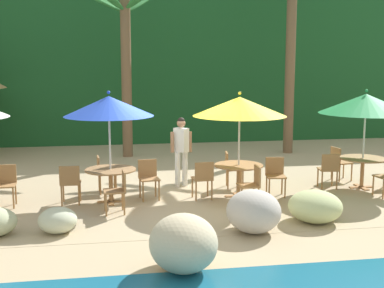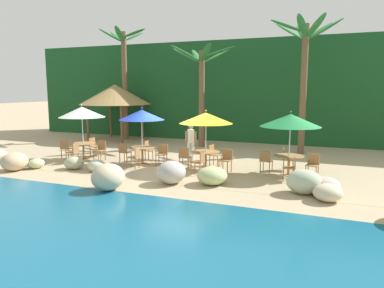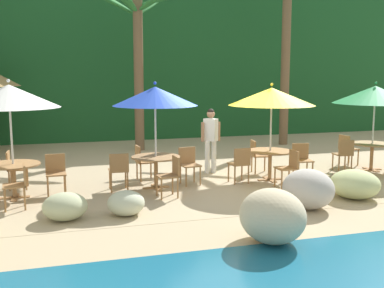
# 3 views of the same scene
# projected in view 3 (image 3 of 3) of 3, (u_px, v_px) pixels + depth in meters

# --- Properties ---
(ground_plane) EXTENTS (120.00, 120.00, 0.00)m
(ground_plane) POSITION_uv_depth(u_px,v_px,m) (218.00, 183.00, 11.23)
(ground_plane) COLOR tan
(terrace_deck) EXTENTS (18.00, 5.20, 0.01)m
(terrace_deck) POSITION_uv_depth(u_px,v_px,m) (218.00, 183.00, 11.23)
(terrace_deck) COLOR tan
(terrace_deck) RESTS_ON ground
(foliage_backdrop) EXTENTS (28.00, 2.40, 6.00)m
(foliage_backdrop) POSITION_uv_depth(u_px,v_px,m) (146.00, 63.00, 19.32)
(foliage_backdrop) COLOR #194C23
(foliage_backdrop) RESTS_ON ground
(rock_seawall) EXTENTS (16.80, 3.09, 0.85)m
(rock_seawall) POSITION_uv_depth(u_px,v_px,m) (284.00, 198.00, 8.64)
(rock_seawall) COLOR beige
(rock_seawall) RESTS_ON ground
(umbrella_white) EXTENTS (2.04, 2.04, 2.49)m
(umbrella_white) POSITION_uv_depth(u_px,v_px,m) (9.00, 96.00, 9.56)
(umbrella_white) COLOR silver
(umbrella_white) RESTS_ON ground
(dining_table_white) EXTENTS (1.10, 1.10, 0.74)m
(dining_table_white) POSITION_uv_depth(u_px,v_px,m) (13.00, 170.00, 9.79)
(dining_table_white) COLOR #A37547
(dining_table_white) RESTS_ON ground
(chair_white_seaward) EXTENTS (0.43, 0.44, 0.87)m
(chair_white_seaward) POSITION_uv_depth(u_px,v_px,m) (56.00, 171.00, 10.15)
(chair_white_seaward) COLOR #9E7042
(chair_white_seaward) RESTS_ON ground
(chair_white_inland) EXTENTS (0.44, 0.43, 0.87)m
(chair_white_inland) POSITION_uv_depth(u_px,v_px,m) (14.00, 167.00, 10.60)
(chair_white_inland) COLOR #9E7042
(chair_white_inland) RESTS_ON ground
(chair_white_right) EXTENTS (0.46, 0.45, 0.87)m
(chair_white_right) POSITION_uv_depth(u_px,v_px,m) (19.00, 183.00, 9.05)
(chair_white_right) COLOR #9E7042
(chair_white_right) RESTS_ON ground
(umbrella_blue) EXTENTS (1.90, 1.90, 2.43)m
(umbrella_blue) POSITION_uv_depth(u_px,v_px,m) (155.00, 96.00, 10.44)
(umbrella_blue) COLOR silver
(umbrella_blue) RESTS_ON ground
(dining_table_blue) EXTENTS (1.10, 1.10, 0.74)m
(dining_table_blue) POSITION_uv_depth(u_px,v_px,m) (156.00, 162.00, 10.66)
(dining_table_blue) COLOR #A37547
(dining_table_blue) RESTS_ON ground
(chair_blue_seaward) EXTENTS (0.47, 0.48, 0.87)m
(chair_blue_seaward) POSITION_uv_depth(u_px,v_px,m) (189.00, 163.00, 11.09)
(chair_blue_seaward) COLOR #9E7042
(chair_blue_seaward) RESTS_ON ground
(chair_blue_inland) EXTENTS (0.46, 0.46, 0.87)m
(chair_blue_inland) POSITION_uv_depth(u_px,v_px,m) (142.00, 160.00, 11.42)
(chair_blue_inland) COLOR #9E7042
(chair_blue_inland) RESTS_ON ground
(chair_blue_left) EXTENTS (0.43, 0.44, 0.87)m
(chair_blue_left) POSITION_uv_depth(u_px,v_px,m) (119.00, 169.00, 10.37)
(chair_blue_left) COLOR #9E7042
(chair_blue_left) RESTS_ON ground
(chair_blue_right) EXTENTS (0.46, 0.45, 0.87)m
(chair_blue_right) POSITION_uv_depth(u_px,v_px,m) (171.00, 173.00, 9.92)
(chair_blue_right) COLOR #9E7042
(chair_blue_right) RESTS_ON ground
(umbrella_yellow) EXTENTS (2.08, 2.08, 2.38)m
(umbrella_yellow) POSITION_uv_depth(u_px,v_px,m) (272.00, 97.00, 11.24)
(umbrella_yellow) COLOR silver
(umbrella_yellow) RESTS_ON ground
(dining_table_yellow) EXTENTS (1.10, 1.10, 0.74)m
(dining_table_yellow) POSITION_uv_depth(u_px,v_px,m) (270.00, 156.00, 11.46)
(dining_table_yellow) COLOR #A37547
(dining_table_yellow) RESTS_ON ground
(chair_yellow_seaward) EXTENTS (0.47, 0.48, 0.87)m
(chair_yellow_seaward) POSITION_uv_depth(u_px,v_px,m) (302.00, 158.00, 11.68)
(chair_yellow_seaward) COLOR #9E7042
(chair_yellow_seaward) RESTS_ON ground
(chair_yellow_inland) EXTENTS (0.48, 0.48, 0.87)m
(chair_yellow_inland) POSITION_uv_depth(u_px,v_px,m) (257.00, 154.00, 12.29)
(chair_yellow_inland) COLOR #9E7042
(chair_yellow_inland) RESTS_ON ground
(chair_yellow_left) EXTENTS (0.45, 0.46, 0.87)m
(chair_yellow_left) POSITION_uv_depth(u_px,v_px,m) (240.00, 163.00, 11.10)
(chair_yellow_left) COLOR #9E7042
(chair_yellow_left) RESTS_ON ground
(chair_yellow_right) EXTENTS (0.43, 0.43, 0.87)m
(chair_yellow_right) POSITION_uv_depth(u_px,v_px,m) (289.00, 166.00, 10.69)
(chair_yellow_right) COLOR #9E7042
(chair_yellow_right) RESTS_ON ground
(umbrella_green) EXTENTS (2.21, 2.21, 2.39)m
(umbrella_green) POSITION_uv_depth(u_px,v_px,m) (375.00, 95.00, 12.42)
(umbrella_green) COLOR silver
(umbrella_green) RESTS_ON ground
(dining_table_green) EXTENTS (1.10, 1.10, 0.74)m
(dining_table_green) POSITION_uv_depth(u_px,v_px,m) (372.00, 148.00, 12.63)
(dining_table_green) COLOR #A37547
(dining_table_green) RESTS_ON ground
(chair_green_inland) EXTENTS (0.48, 0.48, 0.87)m
(chair_green_inland) POSITION_uv_depth(u_px,v_px,m) (347.00, 147.00, 13.38)
(chair_green_inland) COLOR #9E7042
(chair_green_inland) RESTS_ON ground
(chair_green_left) EXTENTS (0.47, 0.47, 0.87)m
(chair_green_left) POSITION_uv_depth(u_px,v_px,m) (344.00, 153.00, 12.42)
(chair_green_left) COLOR #9E7042
(chair_green_left) RESTS_ON ground
(palm_tree_second) EXTENTS (3.80, 3.26, 5.44)m
(palm_tree_second) POSITION_uv_depth(u_px,v_px,m) (138.00, 38.00, 15.54)
(palm_tree_second) COLOR brown
(palm_tree_second) RESTS_ON ground
(palm_tree_third) EXTENTS (3.34, 3.43, 6.45)m
(palm_tree_third) POSITION_uv_depth(u_px,v_px,m) (287.00, 22.00, 16.72)
(palm_tree_third) COLOR brown
(palm_tree_third) RESTS_ON ground
(waiter_in_white) EXTENTS (0.52, 0.39, 1.70)m
(waiter_in_white) POSITION_uv_depth(u_px,v_px,m) (211.00, 136.00, 12.23)
(waiter_in_white) COLOR white
(waiter_in_white) RESTS_ON ground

